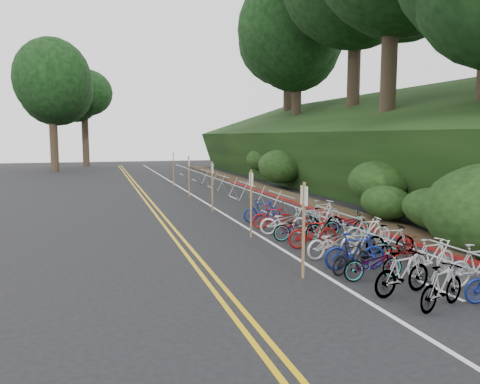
# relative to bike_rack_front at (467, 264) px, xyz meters

# --- Properties ---
(ground) EXTENTS (120.00, 120.00, 0.00)m
(ground) POSITION_rel_bike_rack_front_xyz_m (-3.34, 2.54, -0.78)
(ground) COLOR black
(ground) RESTS_ON ground
(road_markings) EXTENTS (7.47, 80.00, 0.01)m
(road_markings) POSITION_rel_bike_rack_front_xyz_m (-2.71, 12.64, -0.78)
(road_markings) COLOR gold
(road_markings) RESTS_ON ground
(red_curb) EXTENTS (0.25, 28.00, 0.10)m
(red_curb) POSITION_rel_bike_rack_front_xyz_m (2.36, 14.54, -0.73)
(red_curb) COLOR maroon
(red_curb) RESTS_ON ground
(embankment) EXTENTS (14.30, 48.14, 9.11)m
(embankment) POSITION_rel_bike_rack_front_xyz_m (9.62, 21.58, 1.78)
(embankment) COLOR black
(embankment) RESTS_ON ground
(tree_cluster) EXTENTS (33.65, 55.04, 20.54)m
(tree_cluster) POSITION_rel_bike_rack_front_xyz_m (6.42, 24.58, 11.98)
(tree_cluster) COLOR #2D2319
(tree_cluster) RESTS_ON ground
(bike_rack_front) EXTENTS (1.10, 2.59, 1.09)m
(bike_rack_front) POSITION_rel_bike_rack_front_xyz_m (0.00, 0.00, 0.00)
(bike_rack_front) COLOR gray
(bike_rack_front) RESTS_ON ground
(bike_racks_rest) EXTENTS (1.14, 23.00, 1.17)m
(bike_racks_rest) POSITION_rel_bike_rack_front_xyz_m (-0.34, 15.54, 0.07)
(bike_racks_rest) COLOR gray
(bike_racks_rest) RESTS_ON ground
(signpost_near) EXTENTS (0.08, 0.40, 2.54)m
(signpost_near) POSITION_rel_bike_rack_front_xyz_m (-3.01, 2.43, 0.67)
(signpost_near) COLOR brown
(signpost_near) RESTS_ON ground
(signposts_rest) EXTENTS (0.08, 18.40, 2.50)m
(signposts_rest) POSITION_rel_bike_rack_front_xyz_m (-2.74, 16.54, 0.65)
(signposts_rest) COLOR brown
(signposts_rest) RESTS_ON ground
(bike_front) EXTENTS (0.87, 1.54, 0.89)m
(bike_front) POSITION_rel_bike_rack_front_xyz_m (-1.57, 2.43, -0.34)
(bike_front) COLOR black
(bike_front) RESTS_ON ground
(bike_valet) EXTENTS (3.12, 12.46, 1.10)m
(bike_valet) POSITION_rel_bike_rack_front_xyz_m (-0.46, 4.52, -0.29)
(bike_valet) COLOR slate
(bike_valet) RESTS_ON ground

